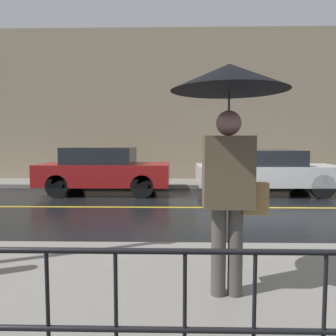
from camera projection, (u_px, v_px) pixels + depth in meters
The scene contains 7 objects.
ground_plane at pixel (266, 208), 8.13m from camera, with size 80.00×80.00×0.00m, color black.
sidewalk_far at pixel (234, 183), 12.48m from camera, with size 28.00×2.07×0.14m.
lane_marking at pixel (266, 208), 8.13m from camera, with size 25.20×0.12×0.01m.
building_storefront at pixel (230, 106), 13.43m from camera, with size 28.00×0.30×6.24m.
pedestrian at pixel (229, 114), 3.04m from camera, with size 1.10×1.10×2.20m.
car_red at pixel (104, 170), 10.44m from camera, with size 4.05×1.94×1.47m.
car_white at pixel (266, 171), 10.33m from camera, with size 4.40×1.92×1.39m.
Camera 1 is at (-2.26, -8.09, 1.61)m, focal length 35.00 mm.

